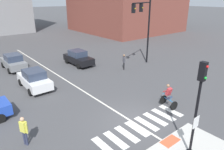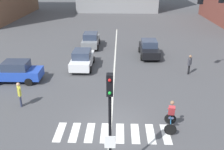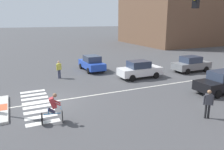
{
  "view_description": "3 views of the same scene",
  "coord_description": "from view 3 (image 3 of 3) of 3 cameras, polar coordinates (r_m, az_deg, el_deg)",
  "views": [
    {
      "loc": [
        -8.16,
        -7.94,
        7.37
      ],
      "look_at": [
        1.46,
        3.93,
        1.59
      ],
      "focal_mm": 33.49,
      "sensor_mm": 36.0,
      "label": 1
    },
    {
      "loc": [
        0.34,
        -12.09,
        8.29
      ],
      "look_at": [
        -0.22,
        5.33,
        0.83
      ],
      "focal_mm": 40.46,
      "sensor_mm": 36.0,
      "label": 2
    },
    {
      "loc": [
        14.23,
        -1.89,
        5.4
      ],
      "look_at": [
        0.04,
        4.64,
        1.42
      ],
      "focal_mm": 35.14,
      "sensor_mm": 36.0,
      "label": 3
    }
  ],
  "objects": [
    {
      "name": "crosswalk_stripe_f",
      "position": [
        14.11,
        -18.37,
        -8.96
      ],
      "size": [
        0.44,
        1.8,
        0.01
      ],
      "primitive_type": "cube",
      "color": "silver",
      "rests_on": "ground"
    },
    {
      "name": "crosswalk_stripe_g",
      "position": [
        13.35,
        -17.95,
        -10.27
      ],
      "size": [
        0.44,
        1.8,
        0.01
      ],
      "primitive_type": "cube",
      "color": "silver",
      "rests_on": "ground"
    },
    {
      "name": "lane_centre_line",
      "position": [
        19.4,
        14.35,
        -2.31
      ],
      "size": [
        0.14,
        28.0,
        0.01
      ],
      "primitive_type": "cube",
      "color": "silver",
      "rests_on": "ground"
    },
    {
      "name": "crosswalk_stripe_a",
      "position": [
        17.98,
        -19.94,
        -4.06
      ],
      "size": [
        0.44,
        1.8,
        0.01
      ],
      "primitive_type": "cube",
      "color": "silver",
      "rests_on": "ground"
    },
    {
      "name": "pedestrian_waiting_far_side",
      "position": [
        13.29,
        23.77,
        -6.39
      ],
      "size": [
        0.38,
        0.47,
        1.67
      ],
      "color": "black",
      "rests_on": "ground"
    },
    {
      "name": "building_corner_left",
      "position": [
        53.95,
        16.46,
        16.13
      ],
      "size": [
        19.57,
        20.77,
        15.28
      ],
      "color": "brown",
      "rests_on": "ground"
    },
    {
      "name": "car_blue_cross_left",
      "position": [
        23.75,
        -5.29,
        3.09
      ],
      "size": [
        4.13,
        1.9,
        1.64
      ],
      "color": "#2347B7",
      "rests_on": "ground"
    },
    {
      "name": "ground_plane",
      "position": [
        15.33,
        -16.13,
        -6.91
      ],
      "size": [
        300.0,
        300.0,
        0.0
      ],
      "primitive_type": "plane",
      "color": "#474749"
    },
    {
      "name": "tactile_pad_front",
      "position": [
        15.19,
        -26.71,
        -7.51
      ],
      "size": [
        1.1,
        0.6,
        0.01
      ],
      "primitive_type": "cube",
      "color": "#DB5B38",
      "rests_on": "traffic_island"
    },
    {
      "name": "pedestrian_at_curb_left",
      "position": [
        21.04,
        -13.64,
        1.77
      ],
      "size": [
        0.34,
        0.51,
        1.67
      ],
      "color": "#2D334C",
      "rests_on": "ground"
    },
    {
      "name": "crosswalk_stripe_b",
      "position": [
        17.2,
        -19.69,
        -4.86
      ],
      "size": [
        0.44,
        1.8,
        0.01
      ],
      "primitive_type": "cube",
      "color": "silver",
      "rests_on": "ground"
    },
    {
      "name": "crosswalk_stripe_c",
      "position": [
        16.42,
        -19.41,
        -5.74
      ],
      "size": [
        0.44,
        1.8,
        0.01
      ],
      "primitive_type": "cube",
      "color": "silver",
      "rests_on": "ground"
    },
    {
      "name": "car_white_westbound_far",
      "position": [
        20.8,
        7.18,
        1.44
      ],
      "size": [
        1.88,
        4.12,
        1.64
      ],
      "color": "white",
      "rests_on": "ground"
    },
    {
      "name": "cyclist",
      "position": [
        12.04,
        -15.12,
        -8.3
      ],
      "size": [
        0.84,
        1.19,
        1.68
      ],
      "color": "black",
      "rests_on": "ground"
    },
    {
      "name": "crosswalk_stripe_d",
      "position": [
        15.64,
        -19.1,
        -6.71
      ],
      "size": [
        0.44,
        1.8,
        0.01
      ],
      "primitive_type": "cube",
      "color": "silver",
      "rests_on": "ground"
    },
    {
      "name": "crosswalk_stripe_h",
      "position": [
        12.61,
        -17.46,
        -11.75
      ],
      "size": [
        0.44,
        1.8,
        0.01
      ],
      "primitive_type": "cube",
      "color": "silver",
      "rests_on": "ground"
    },
    {
      "name": "car_black_eastbound_far",
      "position": [
        18.46,
        26.58,
        -1.65
      ],
      "size": [
        1.89,
        4.12,
        1.64
      ],
      "color": "black",
      "rests_on": "ground"
    },
    {
      "name": "crosswalk_stripe_e",
      "position": [
        14.87,
        -18.75,
        -7.77
      ],
      "size": [
        0.44,
        1.8,
        0.01
      ],
      "primitive_type": "cube",
      "color": "silver",
      "rests_on": "ground"
    },
    {
      "name": "car_grey_westbound_distant",
      "position": [
        24.65,
        19.91,
        2.7
      ],
      "size": [
        1.86,
        4.11,
        1.64
      ],
      "color": "slate",
      "rests_on": "ground"
    }
  ]
}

